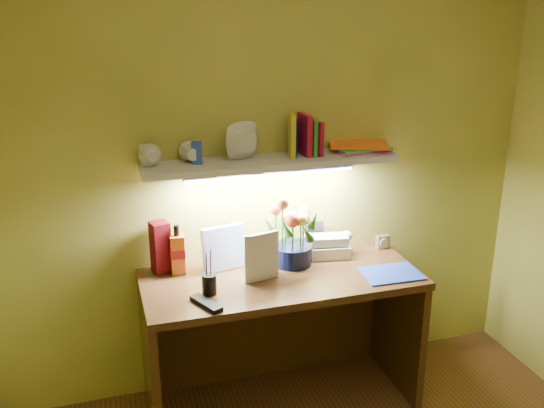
# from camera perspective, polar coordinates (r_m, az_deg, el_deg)

# --- Properties ---
(desk) EXTENTS (1.40, 0.60, 0.75)m
(desk) POSITION_cam_1_polar(r_m,az_deg,el_deg) (3.25, 0.88, -12.74)
(desk) COLOR #33220E
(desk) RESTS_ON ground
(flower_bouquet) EXTENTS (0.25, 0.25, 0.36)m
(flower_bouquet) POSITION_cam_1_polar(r_m,az_deg,el_deg) (3.14, 1.97, -2.59)
(flower_bouquet) COLOR #0A1137
(flower_bouquet) RESTS_ON desk
(telephone) EXTENTS (0.25, 0.20, 0.13)m
(telephone) POSITION_cam_1_polar(r_m,az_deg,el_deg) (3.30, 5.27, -3.72)
(telephone) COLOR silver
(telephone) RESTS_ON desk
(desk_clock) EXTENTS (0.08, 0.04, 0.07)m
(desk_clock) POSITION_cam_1_polar(r_m,az_deg,el_deg) (3.45, 10.37, -3.50)
(desk_clock) COLOR silver
(desk_clock) RESTS_ON desk
(whisky_bottle) EXTENTS (0.07, 0.07, 0.26)m
(whisky_bottle) POSITION_cam_1_polar(r_m,az_deg,el_deg) (3.09, -8.89, -4.23)
(whisky_bottle) COLOR #C35213
(whisky_bottle) RESTS_ON desk
(whisky_box) EXTENTS (0.11, 0.11, 0.27)m
(whisky_box) POSITION_cam_1_polar(r_m,az_deg,el_deg) (3.12, -10.45, -4.02)
(whisky_box) COLOR #51070C
(whisky_box) RESTS_ON desk
(pen_cup) EXTENTS (0.09, 0.09, 0.17)m
(pen_cup) POSITION_cam_1_polar(r_m,az_deg,el_deg) (2.88, -5.95, -6.89)
(pen_cup) COLOR black
(pen_cup) RESTS_ON desk
(art_card) EXTENTS (0.23, 0.09, 0.23)m
(art_card) POSITION_cam_1_polar(r_m,az_deg,el_deg) (3.12, -4.57, -4.13)
(art_card) COLOR white
(art_card) RESTS_ON desk
(tv_remote) EXTENTS (0.13, 0.19, 0.02)m
(tv_remote) POSITION_cam_1_polar(r_m,az_deg,el_deg) (2.81, -6.22, -9.28)
(tv_remote) COLOR black
(tv_remote) RESTS_ON desk
(blue_folder) EXTENTS (0.30, 0.23, 0.01)m
(blue_folder) POSITION_cam_1_polar(r_m,az_deg,el_deg) (3.15, 11.10, -6.44)
(blue_folder) COLOR blue
(blue_folder) RESTS_ON desk
(desk_book_a) EXTENTS (0.16, 0.09, 0.23)m
(desk_book_a) POSITION_cam_1_polar(r_m,az_deg,el_deg) (2.97, -2.01, -5.37)
(desk_book_a) COLOR white
(desk_book_a) RESTS_ON desk
(desk_book_b) EXTENTS (0.18, 0.05, 0.25)m
(desk_book_b) POSITION_cam_1_polar(r_m,az_deg,el_deg) (2.94, -2.56, -5.32)
(desk_book_b) COLOR silver
(desk_book_b) RESTS_ON desk
(wall_shelf) EXTENTS (1.32, 0.32, 0.25)m
(wall_shelf) POSITION_cam_1_polar(r_m,az_deg,el_deg) (3.04, 0.19, 4.67)
(wall_shelf) COLOR silver
(wall_shelf) RESTS_ON ground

